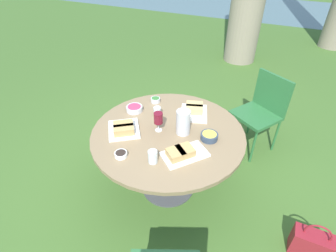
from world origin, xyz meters
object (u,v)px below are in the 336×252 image
(dining_table, at_px, (168,140))
(handbag, at_px, (312,244))
(chair_near_right, at_px, (262,108))
(water_pitcher, at_px, (183,122))
(wine_glass, at_px, (158,119))

(dining_table, height_order, handbag, dining_table)
(chair_near_right, distance_m, handbag, 1.42)
(water_pitcher, xyz_separation_m, wine_glass, (-0.20, -0.06, 0.01))
(chair_near_right, xyz_separation_m, wine_glass, (-0.75, -1.06, 0.31))
(dining_table, distance_m, handbag, 1.41)
(chair_near_right, distance_m, water_pitcher, 1.18)
(dining_table, height_order, chair_near_right, chair_near_right)
(handbag, bearing_deg, chair_near_right, 118.34)
(wine_glass, bearing_deg, handbag, -5.56)
(chair_near_right, relative_size, handbag, 2.42)
(water_pitcher, distance_m, wine_glass, 0.21)
(chair_near_right, xyz_separation_m, handbag, (0.65, -1.20, -0.40))
(chair_near_right, xyz_separation_m, water_pitcher, (-0.55, -1.00, 0.29))
(chair_near_right, bearing_deg, wine_glass, -125.25)
(dining_table, relative_size, chair_near_right, 1.49)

